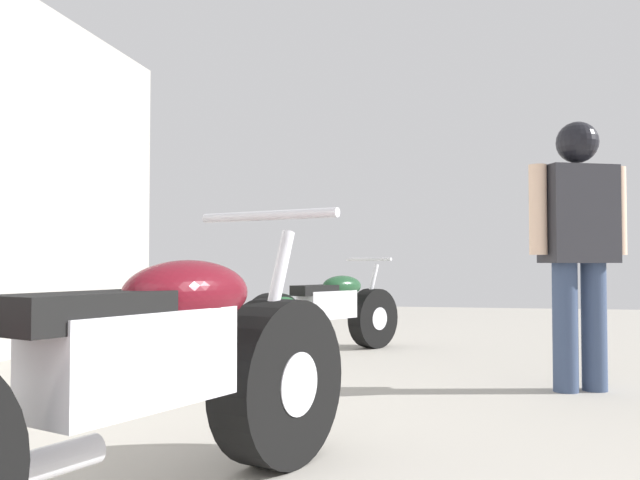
{
  "coord_description": "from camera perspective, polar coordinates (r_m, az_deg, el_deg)",
  "views": [
    {
      "loc": [
        0.5,
        0.1,
        0.78
      ],
      "look_at": [
        -0.15,
        3.37,
        0.89
      ],
      "focal_mm": 37.15,
      "sensor_mm": 36.0,
      "label": 1
    }
  ],
  "objects": [
    {
      "name": "mechanic_in_blue",
      "position": [
        4.32,
        21.37,
        0.89
      ],
      "size": [
        0.63,
        0.37,
        1.64
      ],
      "color": "#384766",
      "rests_on": "ground_plane"
    },
    {
      "name": "motorcycle_black_naked",
      "position": [
        5.59,
        0.33,
        -6.31
      ],
      "size": [
        1.07,
        1.55,
        0.82
      ],
      "color": "black",
      "rests_on": "ground_plane"
    },
    {
      "name": "motorcycle_maroon_cruiser",
      "position": [
        2.02,
        -16.63,
        -12.26
      ],
      "size": [
        0.97,
        2.01,
        0.97
      ],
      "color": "black",
      "rests_on": "ground_plane"
    },
    {
      "name": "ground_plane",
      "position": [
        3.48,
        2.82,
        -14.83
      ],
      "size": [
        16.59,
        16.59,
        0.0
      ],
      "primitive_type": "plane",
      "color": "#A8A399"
    }
  ]
}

